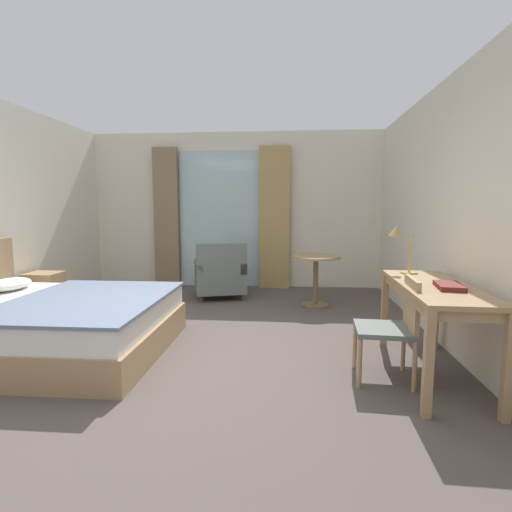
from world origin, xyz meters
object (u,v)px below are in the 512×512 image
object	(u,v)px
desk_lamp	(399,242)
armchair_by_window	(220,276)
writing_desk	(435,296)
desk_chair	(394,323)
bed	(48,323)
closed_book	(449,286)
round_cafe_table	(316,269)
nightstand	(45,293)

from	to	relation	value
desk_lamp	armchair_by_window	size ratio (longest dim) A/B	0.52
writing_desk	desk_chair	distance (m)	0.42
desk_chair	bed	bearing A→B (deg)	173.72
closed_book	armchair_by_window	distance (m)	3.70
round_cafe_table	desk_chair	bearing A→B (deg)	-78.78
bed	closed_book	xyz separation A→B (m)	(3.58, -0.39, 0.51)
nightstand	desk_chair	xyz separation A→B (m)	(4.09, -1.68, 0.20)
nightstand	desk_chair	world-z (taller)	desk_chair
bed	desk_chair	bearing A→B (deg)	-6.28
desk_lamp	round_cafe_table	world-z (taller)	desk_lamp
desk_chair	closed_book	bearing A→B (deg)	-5.37
desk_lamp	writing_desk	bearing A→B (deg)	-76.64
armchair_by_window	desk_chair	bearing A→B (deg)	-55.33
desk_lamp	round_cafe_table	bearing A→B (deg)	111.80
nightstand	armchair_by_window	world-z (taller)	armchair_by_window
nightstand	desk_chair	size ratio (longest dim) A/B	0.65
nightstand	desk_lamp	xyz separation A→B (m)	(4.30, -0.97, 0.80)
writing_desk	bed	bearing A→B (deg)	176.21
desk_lamp	armchair_by_window	bearing A→B (deg)	135.80
writing_desk	armchair_by_window	size ratio (longest dim) A/B	1.62
round_cafe_table	nightstand	bearing A→B (deg)	-168.24
bed	armchair_by_window	distance (m)	2.75
nightstand	round_cafe_table	size ratio (longest dim) A/B	0.76
nightstand	round_cafe_table	world-z (taller)	round_cafe_table
round_cafe_table	armchair_by_window	bearing A→B (deg)	166.04
nightstand	desk_lamp	bearing A→B (deg)	-12.69
desk_lamp	bed	bearing A→B (deg)	-173.85
writing_desk	closed_book	size ratio (longest dim) A/B	4.66
bed	round_cafe_table	size ratio (longest dim) A/B	3.03
bed	closed_book	bearing A→B (deg)	-6.18
bed	writing_desk	distance (m)	3.56
writing_desk	desk_lamp	xyz separation A→B (m)	(-0.14, 0.60, 0.40)
bed	nightstand	world-z (taller)	bed
desk_lamp	desk_chair	bearing A→B (deg)	-105.95
bed	nightstand	xyz separation A→B (m)	(-0.90, 1.33, -0.01)
writing_desk	desk_chair	bearing A→B (deg)	-161.43
bed	armchair_by_window	world-z (taller)	bed
writing_desk	desk_lamp	distance (m)	0.73
desk_chair	round_cafe_table	world-z (taller)	desk_chair
bed	nightstand	distance (m)	1.61
bed	writing_desk	xyz separation A→B (m)	(3.53, -0.23, 0.40)
round_cafe_table	closed_book	bearing A→B (deg)	-70.42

